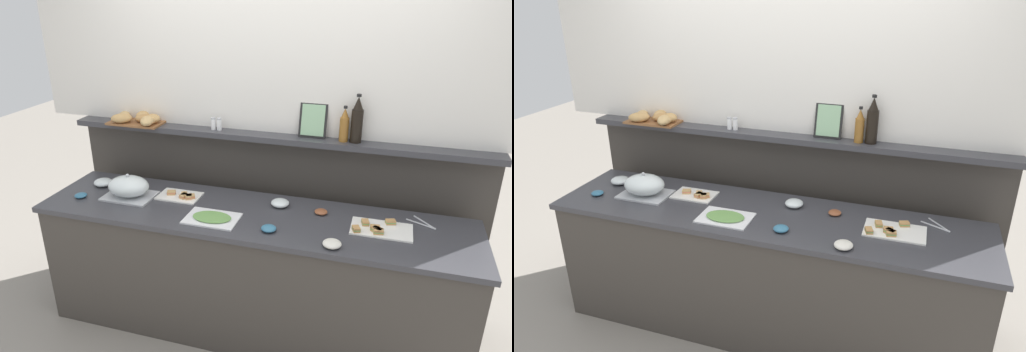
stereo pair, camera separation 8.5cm
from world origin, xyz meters
TOP-DOWN VIEW (x-y plane):
  - ground_plane at (0.00, 0.60)m, footprint 12.00×12.00m
  - buffet_counter at (0.00, 0.00)m, footprint 2.79×0.67m
  - back_ledge_unit at (0.00, 0.51)m, footprint 2.98×0.22m
  - upper_wall_panel at (0.00, 0.53)m, footprint 3.58×0.08m
  - sandwich_platter_front at (0.79, 0.02)m, footprint 0.36×0.22m
  - sandwich_platter_side at (-0.53, 0.10)m, footprint 0.29×0.19m
  - cold_cuts_platter at (-0.21, -0.14)m, footprint 0.33×0.23m
  - serving_cloche at (-0.87, -0.00)m, footprint 0.34×0.24m
  - glass_bowl_large at (-1.15, 0.11)m, footprint 0.13×0.13m
  - glass_bowl_medium at (0.15, 0.16)m, footprint 0.12×0.12m
  - condiment_bowl_teal at (0.17, -0.18)m, footprint 0.09×0.09m
  - condiment_bowl_dark at (0.55, -0.25)m, footprint 0.11×0.11m
  - condiment_bowl_red at (-1.19, -0.10)m, footprint 0.08×0.08m
  - condiment_bowl_cream at (0.43, 0.13)m, footprint 0.08×0.08m
  - serving_tongs at (1.04, 0.17)m, footprint 0.17×0.15m
  - vinegar_bottle_amber at (0.50, 0.44)m, footprint 0.06×0.06m
  - wine_bottle_dark at (0.58, 0.44)m, footprint 0.08×0.08m
  - salt_shaker at (-0.41, 0.43)m, footprint 0.03×0.03m
  - pepper_shaker at (-0.37, 0.43)m, footprint 0.03×0.03m
  - bread_basket at (-0.99, 0.40)m, footprint 0.41×0.31m
  - framed_picture at (0.29, 0.47)m, footprint 0.18×0.07m

SIDE VIEW (x-z plane):
  - ground_plane at x=0.00m, z-range 0.00..0.00m
  - buffet_counter at x=0.00m, z-range 0.00..0.89m
  - back_ledge_unit at x=0.00m, z-range 0.03..1.32m
  - serving_tongs at x=1.04m, z-range 0.89..0.90m
  - cold_cuts_platter at x=-0.21m, z-range 0.89..0.91m
  - sandwich_platter_front at x=0.79m, z-range 0.88..0.92m
  - sandwich_platter_side at x=-0.53m, z-range 0.89..0.92m
  - condiment_bowl_cream at x=0.43m, z-range 0.89..0.92m
  - condiment_bowl_red at x=-1.19m, z-range 0.89..0.92m
  - condiment_bowl_teal at x=0.17m, z-range 0.89..0.92m
  - condiment_bowl_dark at x=0.55m, z-range 0.89..0.93m
  - glass_bowl_medium at x=0.15m, z-range 0.89..0.94m
  - glass_bowl_large at x=-1.15m, z-range 0.89..0.94m
  - serving_cloche at x=-0.87m, z-range 0.88..1.05m
  - bread_basket at x=-0.99m, z-range 1.28..1.37m
  - salt_shaker at x=-0.41m, z-range 1.29..1.37m
  - pepper_shaker at x=-0.37m, z-range 1.29..1.37m
  - vinegar_bottle_amber at x=0.50m, z-range 1.27..1.51m
  - framed_picture at x=0.29m, z-range 1.29..1.52m
  - wine_bottle_dark at x=0.58m, z-range 1.27..1.59m
  - upper_wall_panel at x=0.00m, z-range 1.29..2.60m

